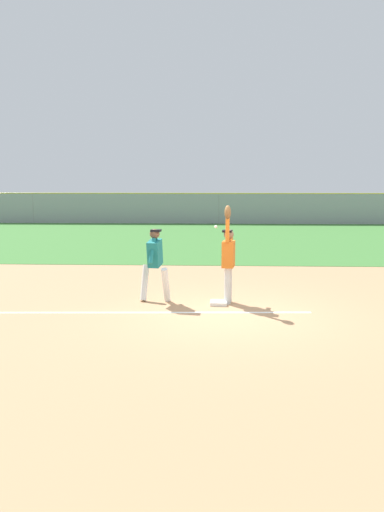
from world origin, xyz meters
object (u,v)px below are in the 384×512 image
first_base (219,303)px  parked_car_blue (261,211)px  parked_car_green (360,212)px  baseball (216,227)px  fielder (228,255)px  parked_car_red (183,211)px  runner (155,260)px  parked_car_tan (92,210)px

first_base → parked_car_blue: bearing=82.6°
parked_car_green → baseball: bearing=-106.4°
parked_car_blue → parked_car_green: bearing=-10.6°
fielder → parked_car_green: bearing=-103.0°
parked_car_red → baseball: bearing=-83.7°
fielder → parked_car_green: 26.60m
fielder → baseball: fielder is taller
fielder → first_base: bearing=44.6°
runner → parked_car_red: runner is taller
parked_car_red → parked_car_tan: bearing=176.7°
first_base → runner: 1.79m
parked_car_tan → parked_car_blue: bearing=4.5°
first_base → fielder: 1.11m
baseball → parked_car_green: baseball is taller
baseball → parked_car_green: (10.21, 24.58, -1.10)m
first_base → runner: runner is taller
baseball → parked_car_tan: size_ratio=0.02×
fielder → parked_car_blue: fielder is taller
parked_car_green → runner: bearing=-109.1°
fielder → parked_car_blue: bearing=-88.0°
fielder → parked_car_blue: (3.11, 25.60, -0.45)m
first_base → parked_car_tan: parked_car_tan is taller
parked_car_red → first_base: bearing=-83.6°
first_base → parked_car_red: bearing=95.4°
first_base → parked_car_blue: size_ratio=0.08×
runner → baseball: 1.61m
runner → parked_car_green: (11.62, 24.58, -0.32)m
parked_car_blue → parked_car_tan: bearing=177.5°
fielder → parked_car_tan: bearing=-61.0°
parked_car_tan → fielder: bearing=-65.8°
fielder → parked_car_red: bearing=-75.2°
fielder → parked_car_tan: size_ratio=0.50×
first_base → parked_car_tan: 27.26m
baseball → parked_car_tan: baseball is taller
parked_car_tan → first_base: bearing=-66.3°
fielder → parked_car_red: (-2.60, 25.02, -0.45)m
parked_car_red → parked_car_blue: same height
baseball → parked_car_green: 26.64m
parked_car_tan → parked_car_green: 19.26m
parked_car_tan → baseball: bearing=-66.3°
first_base → baseball: 1.75m
first_base → baseball: (-0.08, 0.25, 1.73)m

